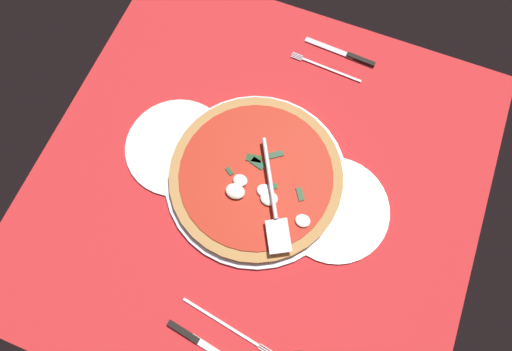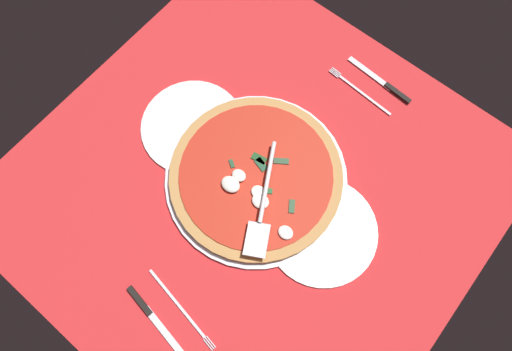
{
  "view_description": "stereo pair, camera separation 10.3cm",
  "coord_description": "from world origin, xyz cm",
  "px_view_note": "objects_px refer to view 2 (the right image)",
  "views": [
    {
      "loc": [
        11.44,
        -29.58,
        100.26
      ],
      "look_at": [
        -0.84,
        1.59,
        2.22
      ],
      "focal_mm": 31.02,
      "sensor_mm": 36.0,
      "label": 1
    },
    {
      "loc": [
        20.37,
        -24.34,
        100.26
      ],
      "look_at": [
        -0.84,
        1.59,
        2.22
      ],
      "focal_mm": 31.02,
      "sensor_mm": 36.0,
      "label": 2
    }
  ],
  "objects_px": {
    "pizza": "(256,176)",
    "place_setting_near": "(166,312)",
    "pizza_server": "(263,202)",
    "dinner_plate_left": "(192,126)",
    "dinner_plate_right": "(321,231)",
    "place_setting_far": "(372,88)"
  },
  "relations": [
    {
      "from": "dinner_plate_right",
      "to": "place_setting_near",
      "type": "relative_size",
      "value": 1.09
    },
    {
      "from": "dinner_plate_right",
      "to": "pizza_server",
      "type": "xyz_separation_m",
      "value": [
        -0.14,
        -0.04,
        0.04
      ]
    },
    {
      "from": "place_setting_near",
      "to": "place_setting_far",
      "type": "xyz_separation_m",
      "value": [
        0.03,
        0.74,
        -0.0
      ]
    },
    {
      "from": "dinner_plate_right",
      "to": "place_setting_near",
      "type": "distance_m",
      "value": 0.39
    },
    {
      "from": "dinner_plate_right",
      "to": "pizza_server",
      "type": "relative_size",
      "value": 1.02
    },
    {
      "from": "dinner_plate_left",
      "to": "place_setting_far",
      "type": "distance_m",
      "value": 0.47
    },
    {
      "from": "pizza",
      "to": "pizza_server",
      "type": "relative_size",
      "value": 1.63
    },
    {
      "from": "place_setting_far",
      "to": "place_setting_near",
      "type": "bearing_deg",
      "value": 90.65
    },
    {
      "from": "pizza_server",
      "to": "dinner_plate_left",
      "type": "bearing_deg",
      "value": -129.56
    },
    {
      "from": "pizza",
      "to": "place_setting_near",
      "type": "distance_m",
      "value": 0.36
    },
    {
      "from": "pizza",
      "to": "place_setting_far",
      "type": "distance_m",
      "value": 0.39
    },
    {
      "from": "dinner_plate_left",
      "to": "pizza_server",
      "type": "height_order",
      "value": "pizza_server"
    },
    {
      "from": "dinner_plate_right",
      "to": "pizza_server",
      "type": "height_order",
      "value": "pizza_server"
    },
    {
      "from": "dinner_plate_right",
      "to": "place_setting_near",
      "type": "height_order",
      "value": "place_setting_near"
    },
    {
      "from": "dinner_plate_left",
      "to": "place_setting_far",
      "type": "xyz_separation_m",
      "value": [
        0.28,
        0.37,
        -0.0
      ]
    },
    {
      "from": "dinner_plate_left",
      "to": "pizza",
      "type": "height_order",
      "value": "pizza"
    },
    {
      "from": "place_setting_far",
      "to": "dinner_plate_left",
      "type": "bearing_deg",
      "value": 55.96
    },
    {
      "from": "pizza",
      "to": "place_setting_near",
      "type": "bearing_deg",
      "value": -83.21
    },
    {
      "from": "pizza_server",
      "to": "place_setting_far",
      "type": "height_order",
      "value": "pizza_server"
    },
    {
      "from": "pizza",
      "to": "place_setting_far",
      "type": "bearing_deg",
      "value": 78.59
    },
    {
      "from": "place_setting_near",
      "to": "place_setting_far",
      "type": "relative_size",
      "value": 1.07
    },
    {
      "from": "dinner_plate_left",
      "to": "place_setting_far",
      "type": "height_order",
      "value": "place_setting_far"
    }
  ]
}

